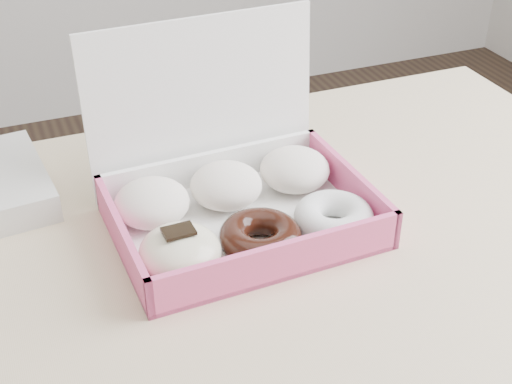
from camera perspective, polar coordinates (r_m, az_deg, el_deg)
name	(u,v)px	position (r m, az deg, el deg)	size (l,w,h in m)	color
table	(230,330)	(0.85, -2.07, -10.95)	(1.20, 0.80, 0.75)	#CAB185
donut_box	(234,197)	(0.86, -1.77, -0.43)	(0.31, 0.26, 0.22)	white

